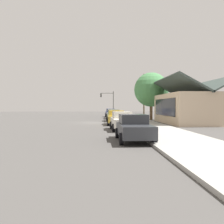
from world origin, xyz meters
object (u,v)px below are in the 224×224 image
(utility_pole_wooden, at_px, (144,95))
(car_ivory, at_px, (122,121))
(traffic_light_main, at_px, (108,99))
(fire_hydrant_red, at_px, (119,115))
(car_navy, at_px, (111,113))
(car_olive, at_px, (114,115))
(shade_tree, at_px, (151,90))
(car_mustard, at_px, (116,117))
(car_silver, at_px, (113,114))
(car_charcoal, at_px, (134,127))

(utility_pole_wooden, bearing_deg, car_ivory, -16.19)
(traffic_light_main, xyz_separation_m, fire_hydrant_red, (7.71, 1.66, -2.99))
(car_navy, distance_m, car_olive, 12.34)
(shade_tree, bearing_deg, car_olive, -61.02)
(car_navy, bearing_deg, car_mustard, -3.25)
(car_silver, bearing_deg, utility_pole_wooden, 98.33)
(utility_pole_wooden, bearing_deg, traffic_light_main, -150.69)
(traffic_light_main, height_order, utility_pole_wooden, utility_pole_wooden)
(fire_hydrant_red, bearing_deg, car_mustard, -5.82)
(car_charcoal, bearing_deg, car_mustard, -179.69)
(car_silver, xyz_separation_m, car_charcoal, (24.67, -0.03, -0.00))
(car_silver, bearing_deg, shade_tree, 65.36)
(car_charcoal, height_order, shade_tree, shade_tree)
(car_navy, height_order, traffic_light_main, traffic_light_main)
(car_olive, distance_m, car_ivory, 11.93)
(car_navy, distance_m, car_mustard, 18.25)
(car_charcoal, xyz_separation_m, fire_hydrant_red, (-27.54, 1.36, -0.32))
(car_mustard, distance_m, traffic_light_main, 22.97)
(car_ivory, height_order, car_charcoal, same)
(shade_tree, bearing_deg, fire_hydrant_red, -142.94)
(fire_hydrant_red, bearing_deg, car_charcoal, -2.83)
(traffic_light_main, height_order, fire_hydrant_red, traffic_light_main)
(car_charcoal, bearing_deg, traffic_light_main, 179.97)
(car_silver, bearing_deg, car_mustard, 2.02)
(car_olive, relative_size, utility_pole_wooden, 0.58)
(car_silver, relative_size, car_olive, 1.07)
(car_navy, height_order, car_olive, same)
(utility_pole_wooden, relative_size, fire_hydrant_red, 10.56)
(car_olive, relative_size, fire_hydrant_red, 6.17)
(car_mustard, height_order, car_charcoal, same)
(utility_pole_wooden, bearing_deg, car_silver, -84.66)
(car_navy, xyz_separation_m, traffic_light_main, (-4.56, -0.30, 2.68))
(shade_tree, height_order, utility_pole_wooden, utility_pole_wooden)
(car_navy, bearing_deg, traffic_light_main, -178.87)
(car_olive, xyz_separation_m, fire_hydrant_red, (-9.19, 1.50, -0.32))
(fire_hydrant_red, bearing_deg, car_navy, -156.69)
(car_silver, height_order, car_ivory, same)
(car_mustard, distance_m, car_ivory, 6.03)
(car_silver, relative_size, shade_tree, 0.65)
(shade_tree, height_order, traffic_light_main, shade_tree)
(car_olive, height_order, shade_tree, shade_tree)
(shade_tree, distance_m, utility_pole_wooden, 3.62)
(car_navy, distance_m, car_charcoal, 30.68)
(traffic_light_main, bearing_deg, fire_hydrant_red, 12.14)
(shade_tree, bearing_deg, traffic_light_main, -155.81)
(car_navy, relative_size, car_olive, 1.13)
(shade_tree, distance_m, fire_hydrant_red, 8.45)
(car_olive, distance_m, car_mustard, 5.91)
(car_navy, xyz_separation_m, car_mustard, (18.25, -0.18, -0.00))
(car_ivory, relative_size, utility_pole_wooden, 0.59)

